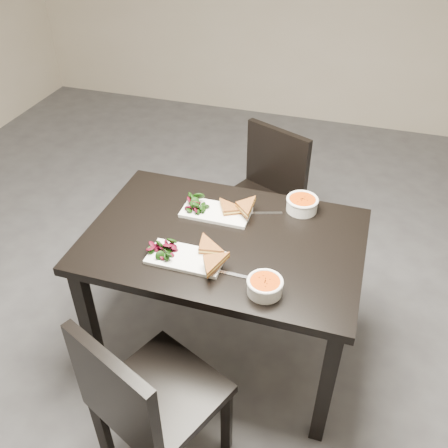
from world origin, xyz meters
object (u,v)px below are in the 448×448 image
(chair_far, at_px, (264,193))
(plate_far, at_px, (216,212))
(chair_near, at_px, (144,399))
(table, at_px, (224,254))
(plate_near, at_px, (186,258))
(soup_bowl_far, at_px, (302,203))
(soup_bowl_near, at_px, (265,285))

(chair_far, bearing_deg, plate_far, -73.70)
(chair_far, bearing_deg, chair_near, -69.51)
(table, height_order, chair_near, chair_near)
(plate_near, bearing_deg, soup_bowl_far, 51.15)
(chair_far, bearing_deg, soup_bowl_near, -52.65)
(soup_bowl_far, bearing_deg, chair_near, -111.22)
(table, bearing_deg, chair_near, -97.88)
(chair_far, bearing_deg, plate_near, -72.11)
(table, height_order, plate_near, plate_near)
(plate_near, height_order, plate_far, same)
(plate_near, distance_m, plate_far, 0.34)
(chair_near, relative_size, soup_bowl_far, 5.69)
(soup_bowl_near, bearing_deg, chair_far, 103.07)
(chair_far, relative_size, soup_bowl_far, 5.69)
(chair_near, height_order, soup_bowl_near, chair_near)
(chair_near, distance_m, chair_far, 1.47)
(soup_bowl_near, relative_size, soup_bowl_far, 0.93)
(chair_near, bearing_deg, chair_far, 109.67)
(table, xyz_separation_m, plate_near, (-0.11, -0.19, 0.11))
(plate_far, bearing_deg, chair_far, 82.02)
(table, height_order, chair_far, chair_far)
(soup_bowl_near, bearing_deg, plate_far, 127.97)
(chair_near, bearing_deg, plate_near, 114.79)
(soup_bowl_far, bearing_deg, chair_far, 120.56)
(plate_near, distance_m, soup_bowl_far, 0.63)
(chair_near, xyz_separation_m, plate_far, (0.01, 0.84, 0.27))
(plate_near, bearing_deg, soup_bowl_near, -13.68)
(chair_far, xyz_separation_m, soup_bowl_near, (0.25, -1.06, 0.30))
(table, distance_m, chair_far, 0.80)
(table, relative_size, chair_near, 1.41)
(table, bearing_deg, soup_bowl_near, -48.04)
(plate_near, xyz_separation_m, plate_far, (0.02, 0.34, 0.00))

